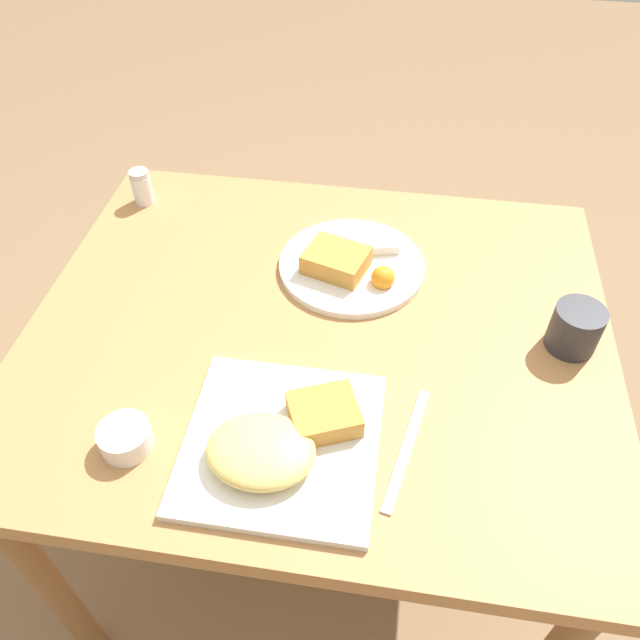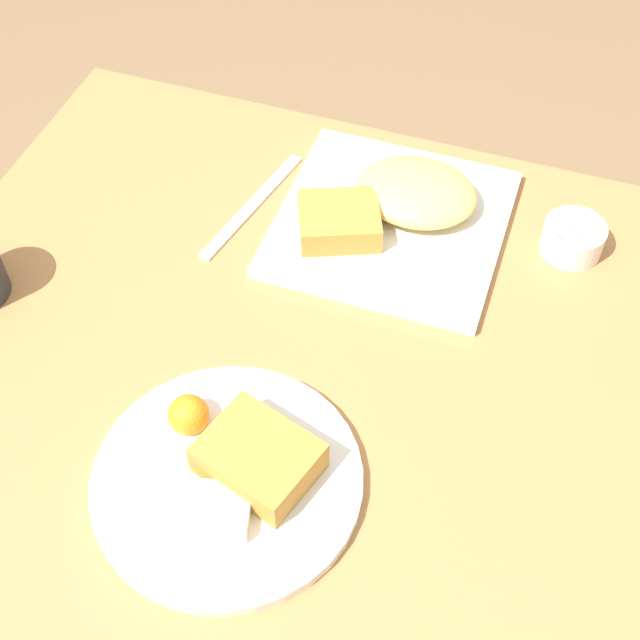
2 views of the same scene
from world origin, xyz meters
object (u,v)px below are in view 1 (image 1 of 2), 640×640
at_px(salt_shaker, 142,189).
at_px(butter_knife, 407,448).
at_px(coffee_mug, 575,328).
at_px(plate_square_near, 280,442).
at_px(plate_oval_far, 351,263).
at_px(sauce_ramekin, 125,438).

height_order(salt_shaker, butter_knife, salt_shaker).
bearing_deg(coffee_mug, plate_square_near, -147.91).
distance_m(plate_oval_far, sauce_ramekin, 0.52).
distance_m(salt_shaker, butter_knife, 0.80).
bearing_deg(coffee_mug, butter_knife, -136.43).
bearing_deg(sauce_ramekin, butter_knife, 8.00).
bearing_deg(coffee_mug, plate_oval_far, 160.56).
bearing_deg(butter_knife, sauce_ramekin, 109.79).
xyz_separation_m(sauce_ramekin, butter_knife, (0.40, 0.06, -0.02)).
bearing_deg(salt_shaker, butter_knife, -42.15).
xyz_separation_m(plate_square_near, sauce_ramekin, (-0.22, -0.03, -0.00)).
distance_m(plate_square_near, sauce_ramekin, 0.22).
bearing_deg(plate_square_near, butter_knife, 9.41).
bearing_deg(butter_knife, salt_shaker, 59.64).
xyz_separation_m(plate_oval_far, salt_shaker, (-0.46, 0.15, 0.02)).
relative_size(plate_oval_far, coffee_mug, 3.35).
bearing_deg(sauce_ramekin, salt_shaker, 107.61).
bearing_deg(plate_square_near, salt_shaker, 125.92).
xyz_separation_m(salt_shaker, butter_knife, (0.59, -0.54, -0.03)).
height_order(plate_oval_far, salt_shaker, salt_shaker).
bearing_deg(butter_knife, plate_oval_far, 30.28).
bearing_deg(salt_shaker, coffee_mug, -18.79).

